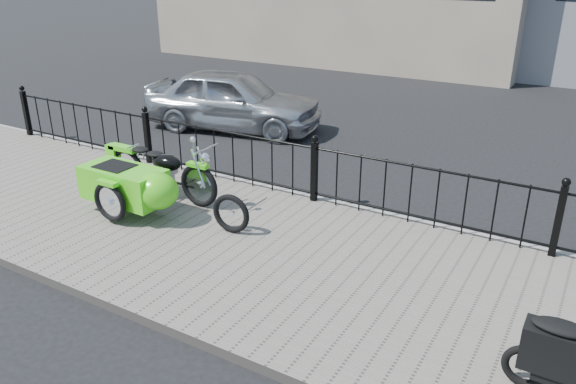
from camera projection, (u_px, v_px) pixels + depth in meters
The scene contains 7 objects.
ground at pixel (270, 239), 7.94m from camera, with size 120.00×120.00×0.00m, color black.
sidewalk at pixel (250, 250), 7.52m from camera, with size 30.00×3.80×0.12m, color slate.
curb at pixel (318, 201), 9.06m from camera, with size 30.00×0.10×0.12m, color gray.
iron_fence at pixel (314, 173), 8.74m from camera, with size 14.11×0.11×1.08m.
motorcycle_sidecar at pixel (140, 183), 8.33m from camera, with size 2.28×1.48×0.98m.
spare_tire at pixel (231, 214), 7.77m from camera, with size 0.58×0.58×0.08m, color black.
sedan_car at pixel (233, 100), 12.77m from camera, with size 1.63×4.05×1.38m, color #ACAFB3.
Camera 1 is at (3.81, -5.95, 3.69)m, focal length 35.00 mm.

